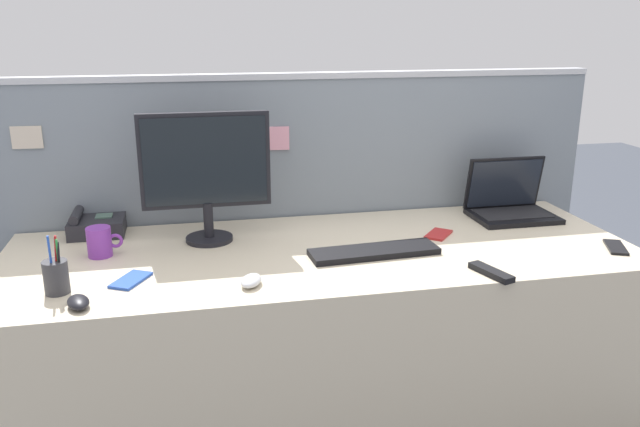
% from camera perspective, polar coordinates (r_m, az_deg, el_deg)
% --- Properties ---
extents(ground_plane, '(10.00, 10.00, 0.00)m').
position_cam_1_polar(ground_plane, '(2.64, 0.24, -17.87)').
color(ground_plane, '#424751').
extents(desk, '(2.26, 0.83, 0.71)m').
position_cam_1_polar(desk, '(2.45, 0.25, -11.03)').
color(desk, beige).
rests_on(desk, ground_plane).
extents(cubicle_divider, '(2.53, 0.08, 1.30)m').
position_cam_1_polar(cubicle_divider, '(2.75, -1.77, -1.15)').
color(cubicle_divider, gray).
rests_on(cubicle_divider, ground_plane).
extents(desktop_monitor, '(0.47, 0.17, 0.48)m').
position_cam_1_polar(desktop_monitor, '(2.37, -10.15, 4.03)').
color(desktop_monitor, black).
rests_on(desktop_monitor, desk).
extents(laptop, '(0.34, 0.25, 0.24)m').
position_cam_1_polar(laptop, '(2.80, 16.49, 0.98)').
color(laptop, black).
rests_on(laptop, desk).
extents(desk_phone, '(0.20, 0.18, 0.10)m').
position_cam_1_polar(desk_phone, '(2.61, -19.34, -1.00)').
color(desk_phone, '#232328').
rests_on(desk_phone, desk).
extents(keyboard_main, '(0.46, 0.16, 0.02)m').
position_cam_1_polar(keyboard_main, '(2.26, 4.83, -3.40)').
color(keyboard_main, black).
rests_on(keyboard_main, desk).
extents(computer_mouse_right_hand, '(0.09, 0.12, 0.03)m').
position_cam_1_polar(computer_mouse_right_hand, '(2.01, -6.15, -5.96)').
color(computer_mouse_right_hand, silver).
rests_on(computer_mouse_right_hand, desk).
extents(computer_mouse_left_hand, '(0.09, 0.11, 0.03)m').
position_cam_1_polar(computer_mouse_left_hand, '(1.98, -20.72, -7.39)').
color(computer_mouse_left_hand, black).
rests_on(computer_mouse_left_hand, desk).
extents(pen_cup, '(0.07, 0.07, 0.19)m').
position_cam_1_polar(pen_cup, '(2.09, -22.43, -5.19)').
color(pen_cup, '#333338').
rests_on(pen_cup, desk).
extents(cell_phone_black_slab, '(0.12, 0.16, 0.01)m').
position_cam_1_polar(cell_phone_black_slab, '(2.55, 24.82, -2.73)').
color(cell_phone_black_slab, black).
rests_on(cell_phone_black_slab, desk).
extents(cell_phone_red_case, '(0.14, 0.14, 0.01)m').
position_cam_1_polar(cell_phone_red_case, '(2.50, 10.49, -1.83)').
color(cell_phone_red_case, '#B22323').
rests_on(cell_phone_red_case, desk).
extents(cell_phone_blue_case, '(0.13, 0.16, 0.01)m').
position_cam_1_polar(cell_phone_blue_case, '(2.12, -16.49, -5.69)').
color(cell_phone_blue_case, blue).
rests_on(cell_phone_blue_case, desk).
extents(tv_remote, '(0.09, 0.18, 0.02)m').
position_cam_1_polar(tv_remote, '(2.15, 14.98, -5.07)').
color(tv_remote, black).
rests_on(tv_remote, desk).
extents(coffee_mug, '(0.12, 0.08, 0.10)m').
position_cam_1_polar(coffee_mug, '(2.36, -19.00, -2.40)').
color(coffee_mug, purple).
rests_on(coffee_mug, desk).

